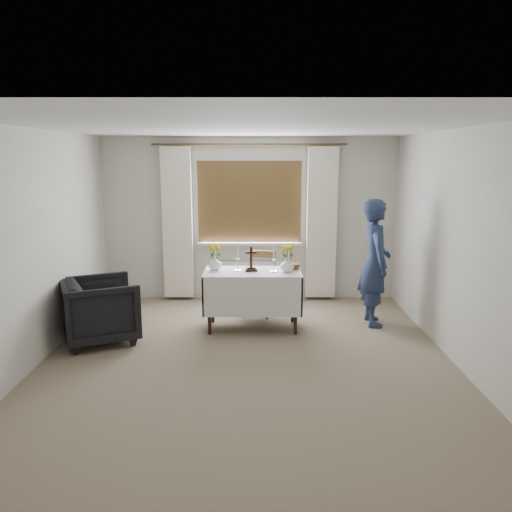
{
  "coord_description": "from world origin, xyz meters",
  "views": [
    {
      "loc": [
        0.1,
        -5.15,
        2.2
      ],
      "look_at": [
        0.1,
        0.86,
        1.0
      ],
      "focal_mm": 35.0,
      "sensor_mm": 36.0,
      "label": 1
    }
  ],
  "objects": [
    {
      "name": "wooden_chair",
      "position": [
        0.14,
        1.64,
        0.45
      ],
      "size": [
        0.52,
        0.52,
        0.9
      ],
      "primitive_type": null,
      "rotation": [
        0.0,
        0.0,
        -0.31
      ],
      "color": "brown",
      "rests_on": "ground"
    },
    {
      "name": "wooden_cross",
      "position": [
        0.04,
        1.07,
        0.92
      ],
      "size": [
        0.16,
        0.12,
        0.32
      ],
      "primitive_type": null,
      "rotation": [
        0.0,
        0.0,
        0.09
      ],
      "color": "black",
      "rests_on": "altar_table"
    },
    {
      "name": "armchair",
      "position": [
        -1.77,
        0.61,
        0.39
      ],
      "size": [
        1.12,
        1.11,
        0.77
      ],
      "primitive_type": "imported",
      "rotation": [
        0.0,
        0.0,
        2.0
      ],
      "color": "black",
      "rests_on": "ground"
    },
    {
      "name": "radiator",
      "position": [
        0.0,
        2.42,
        0.3
      ],
      "size": [
        1.1,
        0.1,
        0.6
      ],
      "primitive_type": "cube",
      "color": "silver",
      "rests_on": "ground"
    },
    {
      "name": "ground",
      "position": [
        0.0,
        0.0,
        0.0
      ],
      "size": [
        5.0,
        5.0,
        0.0
      ],
      "primitive_type": "plane",
      "color": "gray",
      "rests_on": "ground"
    },
    {
      "name": "candlestick_right",
      "position": [
        0.32,
        1.04,
        0.92
      ],
      "size": [
        0.1,
        0.1,
        0.32
      ],
      "primitive_type": null,
      "rotation": [
        0.0,
        0.0,
        -0.1
      ],
      "color": "white",
      "rests_on": "altar_table"
    },
    {
      "name": "wicker_basket",
      "position": [
        0.57,
        1.2,
        0.8
      ],
      "size": [
        0.22,
        0.22,
        0.07
      ],
      "primitive_type": "cylinder",
      "rotation": [
        0.0,
        0.0,
        -0.17
      ],
      "color": "brown",
      "rests_on": "altar_table"
    },
    {
      "name": "candlestick_left",
      "position": [
        -0.13,
        1.09,
        0.92
      ],
      "size": [
        0.11,
        0.11,
        0.32
      ],
      "primitive_type": null,
      "rotation": [
        0.0,
        0.0,
        0.27
      ],
      "color": "white",
      "rests_on": "altar_table"
    },
    {
      "name": "altar_table",
      "position": [
        0.05,
        1.06,
        0.38
      ],
      "size": [
        1.24,
        0.64,
        0.76
      ],
      "primitive_type": "cube",
      "color": "white",
      "rests_on": "ground"
    },
    {
      "name": "flower_vase_right",
      "position": [
        0.49,
        1.02,
        0.85
      ],
      "size": [
        0.21,
        0.21,
        0.19
      ],
      "primitive_type": "imported",
      "rotation": [
        0.0,
        0.0,
        0.24
      ],
      "color": "white",
      "rests_on": "altar_table"
    },
    {
      "name": "flower_vase_left",
      "position": [
        -0.43,
        1.14,
        0.85
      ],
      "size": [
        0.19,
        0.19,
        0.18
      ],
      "primitive_type": "imported",
      "rotation": [
        0.0,
        0.0,
        -0.1
      ],
      "color": "white",
      "rests_on": "altar_table"
    },
    {
      "name": "person",
      "position": [
        1.66,
        1.24,
        0.84
      ],
      "size": [
        0.42,
        0.62,
        1.67
      ],
      "primitive_type": "imported",
      "rotation": [
        0.0,
        0.0,
        1.6
      ],
      "color": "navy",
      "rests_on": "ground"
    }
  ]
}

